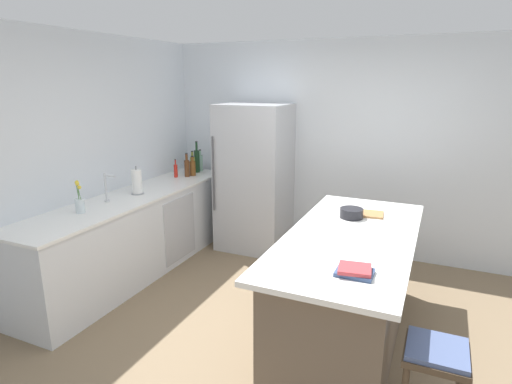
{
  "coord_description": "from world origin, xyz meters",
  "views": [
    {
      "loc": [
        0.95,
        -2.87,
        2.11
      ],
      "look_at": [
        -0.75,
        0.96,
        1.0
      ],
      "focal_mm": 29.4,
      "sensor_mm": 36.0,
      "label": 1
    }
  ],
  "objects_px": {
    "flower_vase": "(80,203)",
    "whiskey_bottle": "(193,168)",
    "hot_sauce_bottle": "(176,171)",
    "refrigerator": "(254,178)",
    "wine_bottle": "(197,160)",
    "cookbook_stack": "(355,271)",
    "olive_oil_bottle": "(193,164)",
    "syrup_bottle": "(187,167)",
    "bar_stool": "(435,364)",
    "gin_bottle": "(200,162)",
    "kitchen_island": "(348,287)",
    "paper_towel_roll": "(137,182)",
    "cutting_board": "(366,214)",
    "mixing_bowl": "(351,213)",
    "sink_faucet": "(107,187)"
  },
  "relations": [
    {
      "from": "flower_vase",
      "to": "whiskey_bottle",
      "type": "xyz_separation_m",
      "value": [
        0.09,
        1.81,
        0.01
      ]
    },
    {
      "from": "hot_sauce_bottle",
      "to": "refrigerator",
      "type": "bearing_deg",
      "value": 18.23
    },
    {
      "from": "wine_bottle",
      "to": "cookbook_stack",
      "type": "bearing_deg",
      "value": -41.63
    },
    {
      "from": "wine_bottle",
      "to": "olive_oil_bottle",
      "type": "relative_size",
      "value": 1.38
    },
    {
      "from": "syrup_bottle",
      "to": "wine_bottle",
      "type": "bearing_deg",
      "value": 94.75
    },
    {
      "from": "flower_vase",
      "to": "hot_sauce_bottle",
      "type": "bearing_deg",
      "value": 91.74
    },
    {
      "from": "bar_stool",
      "to": "gin_bottle",
      "type": "height_order",
      "value": "gin_bottle"
    },
    {
      "from": "kitchen_island",
      "to": "syrup_bottle",
      "type": "xyz_separation_m",
      "value": [
        -2.4,
        1.31,
        0.56
      ]
    },
    {
      "from": "refrigerator",
      "to": "wine_bottle",
      "type": "xyz_separation_m",
      "value": [
        -0.88,
        0.06,
        0.15
      ]
    },
    {
      "from": "paper_towel_roll",
      "to": "syrup_bottle",
      "type": "distance_m",
      "value": 0.95
    },
    {
      "from": "wine_bottle",
      "to": "kitchen_island",
      "type": "bearing_deg",
      "value": -33.4
    },
    {
      "from": "kitchen_island",
      "to": "wine_bottle",
      "type": "bearing_deg",
      "value": 146.6
    },
    {
      "from": "bar_stool",
      "to": "cookbook_stack",
      "type": "bearing_deg",
      "value": 167.31
    },
    {
      "from": "flower_vase",
      "to": "wine_bottle",
      "type": "xyz_separation_m",
      "value": [
        0.04,
        2.01,
        0.07
      ]
    },
    {
      "from": "refrigerator",
      "to": "bar_stool",
      "type": "distance_m",
      "value": 3.27
    },
    {
      "from": "refrigerator",
      "to": "wine_bottle",
      "type": "height_order",
      "value": "refrigerator"
    },
    {
      "from": "refrigerator",
      "to": "gin_bottle",
      "type": "xyz_separation_m",
      "value": [
        -0.88,
        0.15,
        0.11
      ]
    },
    {
      "from": "hot_sauce_bottle",
      "to": "cutting_board",
      "type": "distance_m",
      "value": 2.61
    },
    {
      "from": "refrigerator",
      "to": "syrup_bottle",
      "type": "xyz_separation_m",
      "value": [
        -0.85,
        -0.23,
        0.11
      ]
    },
    {
      "from": "whiskey_bottle",
      "to": "cutting_board",
      "type": "height_order",
      "value": "whiskey_bottle"
    },
    {
      "from": "wine_bottle",
      "to": "mixing_bowl",
      "type": "xyz_separation_m",
      "value": [
        2.33,
        -1.16,
        -0.11
      ]
    },
    {
      "from": "hot_sauce_bottle",
      "to": "gin_bottle",
      "type": "bearing_deg",
      "value": 79.97
    },
    {
      "from": "paper_towel_roll",
      "to": "wine_bottle",
      "type": "bearing_deg",
      "value": 90.04
    },
    {
      "from": "syrup_bottle",
      "to": "gin_bottle",
      "type": "bearing_deg",
      "value": 94.45
    },
    {
      "from": "refrigerator",
      "to": "bar_stool",
      "type": "relative_size",
      "value": 2.97
    },
    {
      "from": "gin_bottle",
      "to": "cookbook_stack",
      "type": "xyz_separation_m",
      "value": [
        2.59,
        -2.39,
        -0.08
      ]
    },
    {
      "from": "paper_towel_roll",
      "to": "hot_sauce_bottle",
      "type": "distance_m",
      "value": 0.87
    },
    {
      "from": "wine_bottle",
      "to": "whiskey_bottle",
      "type": "distance_m",
      "value": 0.22
    },
    {
      "from": "refrigerator",
      "to": "bar_stool",
      "type": "bearing_deg",
      "value": -46.6
    },
    {
      "from": "mixing_bowl",
      "to": "whiskey_bottle",
      "type": "bearing_deg",
      "value": 157.08
    },
    {
      "from": "kitchen_island",
      "to": "flower_vase",
      "type": "relative_size",
      "value": 7.0
    },
    {
      "from": "whiskey_bottle",
      "to": "syrup_bottle",
      "type": "height_order",
      "value": "syrup_bottle"
    },
    {
      "from": "bar_stool",
      "to": "cutting_board",
      "type": "relative_size",
      "value": 1.93
    },
    {
      "from": "bar_stool",
      "to": "syrup_bottle",
      "type": "distance_m",
      "value": 3.78
    },
    {
      "from": "cookbook_stack",
      "to": "kitchen_island",
      "type": "bearing_deg",
      "value": 103.36
    },
    {
      "from": "sink_faucet",
      "to": "syrup_bottle",
      "type": "bearing_deg",
      "value": 86.19
    },
    {
      "from": "paper_towel_roll",
      "to": "hot_sauce_bottle",
      "type": "bearing_deg",
      "value": 95.91
    },
    {
      "from": "wine_bottle",
      "to": "syrup_bottle",
      "type": "distance_m",
      "value": 0.29
    },
    {
      "from": "refrigerator",
      "to": "syrup_bottle",
      "type": "height_order",
      "value": "refrigerator"
    },
    {
      "from": "hot_sauce_bottle",
      "to": "flower_vase",
      "type": "bearing_deg",
      "value": -88.26
    },
    {
      "from": "kitchen_island",
      "to": "sink_faucet",
      "type": "xyz_separation_m",
      "value": [
        -2.49,
        -0.03,
        0.6
      ]
    },
    {
      "from": "bar_stool",
      "to": "cutting_board",
      "type": "bearing_deg",
      "value": 115.41
    },
    {
      "from": "syrup_bottle",
      "to": "mixing_bowl",
      "type": "bearing_deg",
      "value": -20.8
    },
    {
      "from": "bar_stool",
      "to": "syrup_bottle",
      "type": "height_order",
      "value": "syrup_bottle"
    },
    {
      "from": "sink_faucet",
      "to": "cutting_board",
      "type": "xyz_separation_m",
      "value": [
        2.51,
        0.61,
        -0.13
      ]
    },
    {
      "from": "syrup_bottle",
      "to": "flower_vase",
      "type": "bearing_deg",
      "value": -92.08
    },
    {
      "from": "hot_sauce_bottle",
      "to": "cookbook_stack",
      "type": "height_order",
      "value": "hot_sauce_bottle"
    },
    {
      "from": "whiskey_bottle",
      "to": "cookbook_stack",
      "type": "distance_m",
      "value": 3.29
    },
    {
      "from": "kitchen_island",
      "to": "olive_oil_bottle",
      "type": "relative_size",
      "value": 7.14
    },
    {
      "from": "paper_towel_roll",
      "to": "wine_bottle",
      "type": "relative_size",
      "value": 0.74
    }
  ]
}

